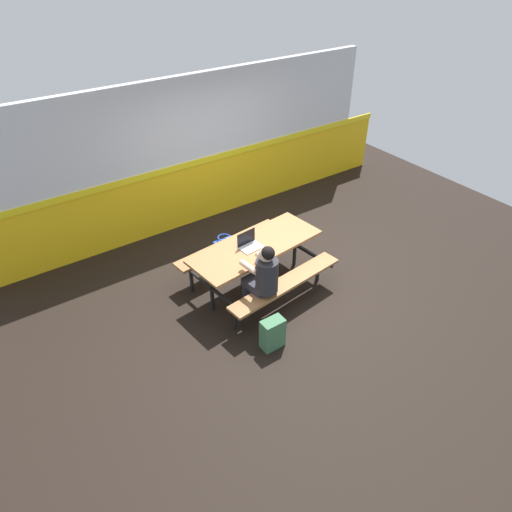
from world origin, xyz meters
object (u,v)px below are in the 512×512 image
picnic_table_main (256,255)px  backpack_dark (272,333)px  laptop_silver (249,244)px  tote_bag_bright (225,249)px  student_nearer (263,276)px

picnic_table_main → backpack_dark: bearing=-115.2°
laptop_silver → tote_bag_bright: laptop_silver is taller
laptop_silver → student_nearer: bearing=-108.2°
backpack_dark → tote_bag_bright: bearing=75.7°
backpack_dark → picnic_table_main: bearing=64.8°
student_nearer → laptop_silver: bearing=71.8°
student_nearer → tote_bag_bright: size_ratio=2.81×
picnic_table_main → tote_bag_bright: (-0.03, 0.86, -0.38)m
student_nearer → backpack_dark: student_nearer is taller
student_nearer → picnic_table_main: bearing=63.1°
backpack_dark → laptop_silver: bearing=69.4°
student_nearer → backpack_dark: size_ratio=2.74×
student_nearer → backpack_dark: bearing=-113.3°
picnic_table_main → student_nearer: (-0.30, -0.59, 0.13)m
picnic_table_main → backpack_dark: picnic_table_main is taller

